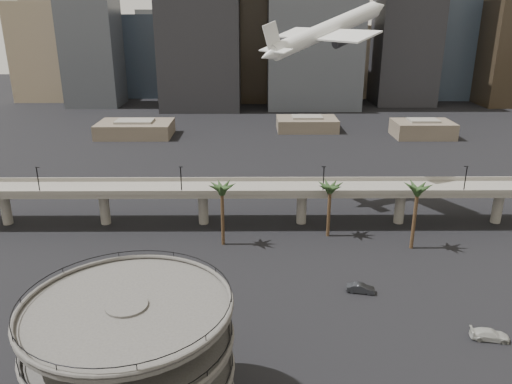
{
  "coord_description": "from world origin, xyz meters",
  "views": [
    {
      "loc": [
        0.08,
        -48.6,
        44.57
      ],
      "look_at": [
        0.61,
        28.0,
        17.11
      ],
      "focal_mm": 35.0,
      "sensor_mm": 36.0,
      "label": 1
    }
  ],
  "objects_px": {
    "parking_ramp": "(132,356)",
    "airborne_jet": "(326,31)",
    "car_c": "(490,335)",
    "car_a": "(211,304)",
    "car_b": "(361,288)",
    "overpass": "(252,192)"
  },
  "relations": [
    {
      "from": "parking_ramp",
      "to": "overpass",
      "type": "bearing_deg",
      "value": 77.57
    },
    {
      "from": "parking_ramp",
      "to": "overpass",
      "type": "height_order",
      "value": "parking_ramp"
    },
    {
      "from": "car_a",
      "to": "car_c",
      "type": "bearing_deg",
      "value": -98.8
    },
    {
      "from": "overpass",
      "to": "car_b",
      "type": "bearing_deg",
      "value": -58.49
    },
    {
      "from": "overpass",
      "to": "airborne_jet",
      "type": "distance_m",
      "value": 41.6
    },
    {
      "from": "parking_ramp",
      "to": "car_a",
      "type": "xyz_separation_m",
      "value": [
        6.35,
        24.24,
        -9.01
      ]
    },
    {
      "from": "airborne_jet",
      "to": "car_c",
      "type": "relative_size",
      "value": 6.11
    },
    {
      "from": "overpass",
      "to": "car_a",
      "type": "bearing_deg",
      "value": -100.84
    },
    {
      "from": "car_b",
      "to": "airborne_jet",
      "type": "bearing_deg",
      "value": 13.39
    },
    {
      "from": "overpass",
      "to": "car_b",
      "type": "height_order",
      "value": "overpass"
    },
    {
      "from": "overpass",
      "to": "car_c",
      "type": "bearing_deg",
      "value": -51.33
    },
    {
      "from": "parking_ramp",
      "to": "airborne_jet",
      "type": "xyz_separation_m",
      "value": [
        30.15,
        76.92,
        30.9
      ]
    },
    {
      "from": "car_b",
      "to": "car_c",
      "type": "relative_size",
      "value": 0.87
    },
    {
      "from": "airborne_jet",
      "to": "car_c",
      "type": "bearing_deg",
      "value": -103.67
    },
    {
      "from": "parking_ramp",
      "to": "airborne_jet",
      "type": "height_order",
      "value": "airborne_jet"
    },
    {
      "from": "airborne_jet",
      "to": "car_b",
      "type": "bearing_deg",
      "value": -118.06
    },
    {
      "from": "car_c",
      "to": "airborne_jet",
      "type": "bearing_deg",
      "value": 25.91
    },
    {
      "from": "car_c",
      "to": "overpass",
      "type": "bearing_deg",
      "value": 48.78
    },
    {
      "from": "car_a",
      "to": "car_b",
      "type": "distance_m",
      "value": 25.44
    },
    {
      "from": "parking_ramp",
      "to": "car_c",
      "type": "height_order",
      "value": "parking_ramp"
    },
    {
      "from": "parking_ramp",
      "to": "airborne_jet",
      "type": "distance_m",
      "value": 88.21
    },
    {
      "from": "overpass",
      "to": "car_b",
      "type": "relative_size",
      "value": 27.37
    }
  ]
}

